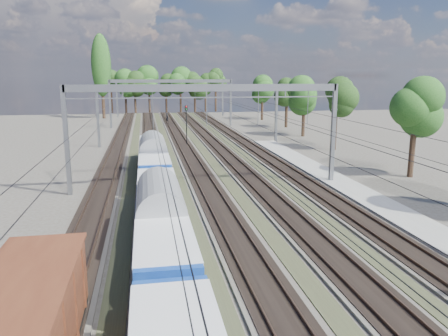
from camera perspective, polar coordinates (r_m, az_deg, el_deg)
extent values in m
cube|color=#47423A|center=(52.77, -14.26, 1.09)|extent=(3.00, 130.00, 0.15)
cube|color=black|center=(52.75, -14.26, 1.19)|extent=(2.50, 130.00, 0.06)
cube|color=#473326|center=(52.79, -15.05, 1.27)|extent=(0.08, 130.00, 0.14)
cube|color=#473326|center=(52.69, -13.49, 1.33)|extent=(0.08, 130.00, 0.14)
cube|color=#47423A|center=(52.63, -9.37, 1.28)|extent=(3.00, 130.00, 0.15)
cube|color=black|center=(52.62, -9.37, 1.38)|extent=(2.50, 130.00, 0.06)
cube|color=#473326|center=(52.60, -10.16, 1.46)|extent=(0.08, 130.00, 0.14)
cube|color=#473326|center=(52.61, -8.59, 1.51)|extent=(0.08, 130.00, 0.14)
cube|color=#47423A|center=(52.88, -4.49, 1.45)|extent=(3.00, 130.00, 0.15)
cube|color=black|center=(52.87, -4.49, 1.55)|extent=(2.50, 130.00, 0.06)
cube|color=#473326|center=(52.78, -5.27, 1.63)|extent=(0.08, 130.00, 0.14)
cube|color=#473326|center=(52.92, -3.72, 1.68)|extent=(0.08, 130.00, 0.14)
cube|color=#47423A|center=(53.51, 0.31, 1.61)|extent=(3.00, 130.00, 0.15)
cube|color=black|center=(53.49, 0.31, 1.71)|extent=(2.50, 130.00, 0.06)
cube|color=#473326|center=(53.35, -0.45, 1.79)|extent=(0.08, 130.00, 0.14)
cube|color=#473326|center=(53.61, 1.07, 1.84)|extent=(0.08, 130.00, 0.14)
cube|color=#47423A|center=(54.50, 4.97, 1.76)|extent=(3.00, 130.00, 0.15)
cube|color=black|center=(54.48, 4.97, 1.85)|extent=(2.50, 130.00, 0.06)
cube|color=#473326|center=(54.28, 4.24, 1.94)|extent=(0.08, 130.00, 0.14)
cube|color=#473326|center=(54.66, 5.70, 1.98)|extent=(0.08, 130.00, 0.14)
cube|color=#333021|center=(52.66, -11.82, 1.13)|extent=(1.10, 130.00, 0.05)
cube|color=#333021|center=(52.72, -6.92, 1.31)|extent=(1.10, 130.00, 0.05)
cube|color=#333021|center=(53.16, -2.08, 1.48)|extent=(1.10, 130.00, 0.05)
cube|color=#333021|center=(53.97, 2.66, 1.63)|extent=(1.10, 130.00, 0.05)
cube|color=gray|center=(33.18, 21.54, -5.62)|extent=(3.00, 70.00, 0.30)
cube|color=slate|center=(37.65, -19.89, 3.32)|extent=(0.35, 0.35, 9.00)
cube|color=slate|center=(40.68, 14.05, 4.27)|extent=(0.35, 0.35, 9.00)
cube|color=slate|center=(37.12, -2.31, 10.42)|extent=(23.00, 0.35, 0.60)
cube|color=slate|center=(85.14, -14.66, 8.09)|extent=(0.35, 0.35, 9.00)
cube|color=slate|center=(86.52, 0.87, 8.53)|extent=(0.35, 0.35, 9.00)
cube|color=slate|center=(84.91, -6.91, 11.21)|extent=(23.00, 0.35, 0.60)
cube|color=slate|center=(62.31, -16.17, 6.49)|extent=(0.35, 0.35, 8.50)
cube|color=slate|center=(107.07, -13.80, 8.71)|extent=(0.35, 0.35, 8.50)
cube|color=slate|center=(64.82, 6.84, 7.07)|extent=(0.35, 0.35, 8.50)
cube|color=slate|center=(108.55, -0.19, 9.09)|extent=(0.35, 0.35, 8.50)
cylinder|color=black|center=(52.06, -14.57, 6.96)|extent=(0.03, 130.00, 0.03)
cylinder|color=black|center=(51.98, -14.63, 8.17)|extent=(0.03, 130.00, 0.03)
cylinder|color=black|center=(51.92, -9.57, 7.17)|extent=(0.03, 130.00, 0.03)
cylinder|color=black|center=(51.84, -9.62, 8.38)|extent=(0.03, 130.00, 0.03)
cylinder|color=black|center=(52.17, -4.59, 7.32)|extent=(0.03, 130.00, 0.03)
cylinder|color=black|center=(52.09, -4.61, 8.52)|extent=(0.03, 130.00, 0.03)
cylinder|color=black|center=(52.80, 0.32, 7.41)|extent=(0.03, 130.00, 0.03)
cylinder|color=black|center=(52.73, 0.32, 8.60)|extent=(0.03, 130.00, 0.03)
cylinder|color=black|center=(53.81, 5.07, 7.45)|extent=(0.03, 130.00, 0.03)
cylinder|color=black|center=(53.73, 5.09, 8.62)|extent=(0.03, 130.00, 0.03)
cylinder|color=black|center=(120.50, -14.47, 8.55)|extent=(0.56, 0.56, 6.60)
sphere|color=#163312|center=(120.34, -14.60, 11.06)|extent=(4.08, 4.08, 4.08)
cylinder|color=black|center=(117.17, -13.18, 8.59)|extent=(0.56, 0.56, 6.84)
sphere|color=#163312|center=(117.01, -13.31, 11.27)|extent=(5.09, 5.09, 5.09)
cylinder|color=black|center=(118.83, -11.01, 8.67)|extent=(0.56, 0.56, 6.59)
sphere|color=#163312|center=(118.66, -11.12, 11.21)|extent=(4.74, 4.74, 4.74)
cylinder|color=black|center=(120.72, -9.68, 8.88)|extent=(0.56, 0.56, 7.09)
sphere|color=#163312|center=(120.56, -9.77, 11.57)|extent=(4.29, 4.29, 4.29)
cylinder|color=black|center=(119.50, -7.82, 8.84)|extent=(0.56, 0.56, 6.79)
sphere|color=#163312|center=(119.34, -7.90, 11.44)|extent=(5.22, 5.22, 5.22)
cylinder|color=black|center=(120.63, -6.33, 9.07)|extent=(0.56, 0.56, 7.47)
sphere|color=#163312|center=(120.48, -6.39, 11.90)|extent=(5.19, 5.19, 5.19)
cylinder|color=black|center=(119.54, -4.52, 8.89)|extent=(0.56, 0.56, 6.69)
sphere|color=#163312|center=(119.37, -4.56, 11.45)|extent=(5.36, 5.36, 5.36)
cylinder|color=black|center=(118.62, -2.69, 8.71)|extent=(0.56, 0.56, 5.95)
sphere|color=#163312|center=(118.44, -2.71, 11.01)|extent=(4.58, 4.58, 4.58)
cylinder|color=black|center=(121.50, -0.98, 8.71)|extent=(0.56, 0.56, 5.58)
sphere|color=#163312|center=(121.33, -0.98, 10.82)|extent=(4.85, 4.85, 4.85)
cylinder|color=black|center=(46.18, 24.54, 2.05)|extent=(0.56, 0.56, 5.21)
sphere|color=#163312|center=(45.72, 25.00, 7.20)|extent=(3.89, 3.89, 3.89)
cylinder|color=black|center=(59.20, 16.63, 5.34)|extent=(0.56, 0.56, 6.74)
sphere|color=#163312|center=(58.87, 16.95, 10.55)|extent=(4.16, 4.16, 4.16)
cylinder|color=black|center=(70.18, 10.63, 5.91)|extent=(0.56, 0.56, 5.07)
sphere|color=#163312|center=(69.88, 10.75, 9.21)|extent=(4.86, 4.86, 4.86)
cylinder|color=black|center=(83.06, 7.65, 7.49)|extent=(0.56, 0.56, 6.72)
sphere|color=#163312|center=(82.82, 7.75, 11.20)|extent=(4.84, 4.84, 4.84)
cylinder|color=black|center=(98.94, 4.85, 7.78)|extent=(0.56, 0.56, 5.07)
sphere|color=#163312|center=(98.73, 4.89, 10.12)|extent=(3.95, 3.95, 3.95)
cylinder|color=black|center=(105.17, -15.62, 10.61)|extent=(0.70, 0.70, 16.00)
ellipsoid|color=#1D4E1A|center=(105.18, -15.75, 12.79)|extent=(4.40, 4.40, 14.08)
cube|color=black|center=(19.88, -7.48, -15.68)|extent=(1.85, 2.77, 0.74)
cube|color=black|center=(31.90, -8.67, -4.91)|extent=(1.85, 2.77, 0.74)
cube|color=navy|center=(25.32, -8.32, -6.11)|extent=(2.59, 18.48, 1.76)
cube|color=silver|center=(25.18, -8.35, -5.11)|extent=(2.66, 17.74, 0.88)
cube|color=black|center=(25.25, -5.30, -4.99)|extent=(0.04, 15.70, 0.65)
cube|color=#E6A70C|center=(21.66, -7.88, -10.58)|extent=(2.68, 5.17, 0.65)
cylinder|color=gray|center=(25.06, -8.38, -4.20)|extent=(2.62, 18.48, 2.62)
cube|color=black|center=(37.83, -8.96, -2.24)|extent=(1.85, 2.77, 0.74)
cube|color=black|center=(50.47, -9.34, 1.32)|extent=(1.85, 2.77, 0.74)
cube|color=navy|center=(43.86, -9.24, 1.56)|extent=(2.59, 18.48, 1.76)
cube|color=silver|center=(43.78, -9.26, 2.16)|extent=(2.66, 17.74, 0.88)
cube|color=black|center=(43.82, -7.51, 2.22)|extent=(0.04, 15.70, 0.65)
cube|color=#E6A70C|center=(39.96, -9.09, -0.12)|extent=(2.68, 5.17, 0.65)
cylinder|color=gray|center=(43.71, -9.28, 2.70)|extent=(2.62, 18.48, 2.62)
imported|color=black|center=(93.86, -7.43, 6.55)|extent=(0.69, 0.84, 1.97)
cylinder|color=black|center=(61.76, -4.91, 5.20)|extent=(0.14, 0.14, 4.93)
cube|color=black|center=(61.49, -4.96, 7.81)|extent=(0.40, 0.32, 0.69)
sphere|color=red|center=(61.35, -4.95, 7.98)|extent=(0.16, 0.16, 0.16)
sphere|color=#0C9919|center=(61.38, -4.94, 7.66)|extent=(0.16, 0.16, 0.16)
cylinder|color=black|center=(90.80, 0.87, 7.52)|extent=(0.15, 0.15, 5.31)
cube|color=black|center=(90.62, 0.88, 9.43)|extent=(0.43, 0.37, 0.74)
sphere|color=red|center=(90.47, 0.90, 9.56)|extent=(0.17, 0.17, 0.17)
sphere|color=#0C9919|center=(90.49, 0.90, 9.33)|extent=(0.17, 0.17, 0.17)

